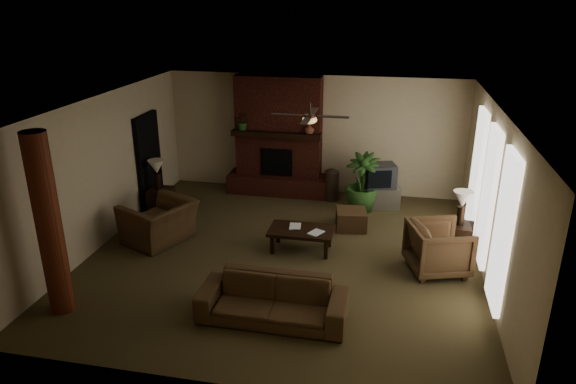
% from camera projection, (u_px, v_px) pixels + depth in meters
% --- Properties ---
extents(room_shell, '(7.00, 7.00, 7.00)m').
position_uv_depth(room_shell, '(283.00, 184.00, 9.16)').
color(room_shell, brown).
rests_on(room_shell, ground).
extents(fireplace, '(2.40, 0.70, 2.80)m').
position_uv_depth(fireplace, '(279.00, 146.00, 12.35)').
color(fireplace, '#542116').
rests_on(fireplace, ground).
extents(windows, '(0.08, 3.65, 2.35)m').
position_uv_depth(windows, '(488.00, 197.00, 8.72)').
color(windows, white).
rests_on(windows, ground).
extents(log_column, '(0.36, 0.36, 2.80)m').
position_uv_depth(log_column, '(49.00, 226.00, 7.51)').
color(log_column, brown).
rests_on(log_column, ground).
extents(doorway, '(0.10, 1.00, 2.10)m').
position_uv_depth(doorway, '(149.00, 161.00, 11.57)').
color(doorway, black).
rests_on(doorway, ground).
extents(ceiling_fan, '(1.35, 1.35, 0.37)m').
position_uv_depth(ceiling_fan, '(310.00, 118.00, 8.96)').
color(ceiling_fan, black).
rests_on(ceiling_fan, ceiling).
extents(sofa, '(2.19, 0.66, 0.85)m').
position_uv_depth(sofa, '(273.00, 293.00, 7.63)').
color(sofa, '#503922').
rests_on(sofa, ground).
extents(armchair_left, '(1.23, 1.45, 1.07)m').
position_uv_depth(armchair_left, '(159.00, 216.00, 10.02)').
color(armchair_left, '#503922').
rests_on(armchair_left, ground).
extents(armchair_right, '(1.12, 1.16, 0.97)m').
position_uv_depth(armchair_right, '(439.00, 246.00, 8.94)').
color(armchair_right, '#503922').
rests_on(armchair_right, ground).
extents(coffee_table, '(1.20, 0.70, 0.43)m').
position_uv_depth(coffee_table, '(301.00, 232.00, 9.72)').
color(coffee_table, black).
rests_on(coffee_table, ground).
extents(ottoman, '(0.69, 0.69, 0.40)m').
position_uv_depth(ottoman, '(351.00, 219.00, 10.69)').
color(ottoman, '#503922').
rests_on(ottoman, ground).
extents(tv_stand, '(0.95, 0.70, 0.50)m').
position_uv_depth(tv_stand, '(379.00, 196.00, 11.77)').
color(tv_stand, '#AEAEB1').
rests_on(tv_stand, ground).
extents(tv, '(0.77, 0.69, 0.52)m').
position_uv_depth(tv, '(380.00, 176.00, 11.53)').
color(tv, '#333336').
rests_on(tv, tv_stand).
extents(floor_vase, '(0.34, 0.34, 0.77)m').
position_uv_depth(floor_vase, '(332.00, 182.00, 12.10)').
color(floor_vase, '#33261C').
rests_on(floor_vase, ground).
extents(floor_plant, '(1.05, 1.45, 0.73)m').
position_uv_depth(floor_plant, '(361.00, 195.00, 11.54)').
color(floor_plant, '#2C5321').
rests_on(floor_plant, ground).
extents(side_table_left, '(0.53, 0.53, 0.55)m').
position_uv_depth(side_table_left, '(161.00, 201.00, 11.44)').
color(side_table_left, black).
rests_on(side_table_left, ground).
extents(lamp_left, '(0.40, 0.40, 0.65)m').
position_uv_depth(lamp_left, '(157.00, 169.00, 11.21)').
color(lamp_left, black).
rests_on(lamp_left, side_table_left).
extents(side_table_right, '(0.57, 0.57, 0.55)m').
position_uv_depth(side_table_right, '(458.00, 238.00, 9.71)').
color(side_table_right, black).
rests_on(side_table_right, ground).
extents(lamp_right, '(0.44, 0.44, 0.65)m').
position_uv_depth(lamp_right, '(462.00, 202.00, 9.45)').
color(lamp_right, black).
rests_on(lamp_right, side_table_right).
extents(mantel_plant, '(0.45, 0.48, 0.33)m').
position_uv_depth(mantel_plant, '(243.00, 123.00, 12.08)').
color(mantel_plant, '#2C5321').
rests_on(mantel_plant, fireplace).
extents(mantel_vase, '(0.28, 0.29, 0.22)m').
position_uv_depth(mantel_vase, '(309.00, 129.00, 11.76)').
color(mantel_vase, brown).
rests_on(mantel_vase, fireplace).
extents(book_a, '(0.22, 0.05, 0.29)m').
position_uv_depth(book_a, '(289.00, 220.00, 9.74)').
color(book_a, '#999999').
rests_on(book_a, coffee_table).
extents(book_b, '(0.20, 0.12, 0.29)m').
position_uv_depth(book_b, '(311.00, 225.00, 9.54)').
color(book_b, '#999999').
rests_on(book_b, coffee_table).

